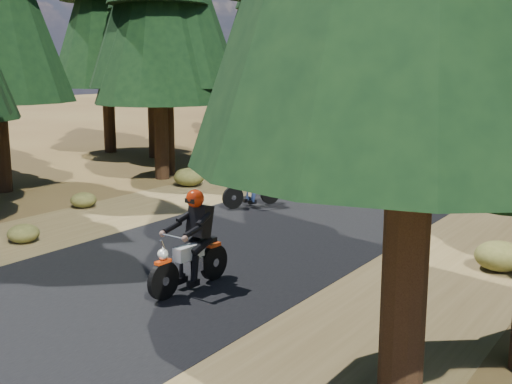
% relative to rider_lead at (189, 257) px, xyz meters
% --- Properties ---
extents(ground, '(120.00, 120.00, 0.00)m').
position_rel_rider_lead_xyz_m(ground, '(-1.01, 2.09, -0.61)').
color(ground, '#49321A').
rests_on(ground, ground).
extents(road, '(6.00, 100.00, 0.01)m').
position_rel_rider_lead_xyz_m(road, '(-1.01, 7.09, -0.60)').
color(road, black).
rests_on(road, ground).
extents(shoulder_l, '(3.20, 100.00, 0.01)m').
position_rel_rider_lead_xyz_m(shoulder_l, '(-5.61, 7.09, -0.61)').
color(shoulder_l, brown).
rests_on(shoulder_l, ground).
extents(shoulder_r, '(3.20, 100.00, 0.01)m').
position_rel_rider_lead_xyz_m(shoulder_r, '(3.59, 7.09, -0.61)').
color(shoulder_r, brown).
rests_on(shoulder_r, ground).
extents(understory_shrubs, '(16.58, 29.26, 0.68)m').
position_rel_rider_lead_xyz_m(understory_shrubs, '(-0.27, 10.02, -0.32)').
color(understory_shrubs, '#474C1E').
rests_on(understory_shrubs, ground).
extents(rider_lead, '(0.71, 2.06, 1.81)m').
position_rel_rider_lead_xyz_m(rider_lead, '(0.00, 0.00, 0.00)').
color(rider_lead, silver).
rests_on(rider_lead, road).
extents(rider_follow, '(1.31, 1.98, 1.71)m').
position_rel_rider_lead_xyz_m(rider_follow, '(-3.02, 6.32, -0.03)').
color(rider_follow, maroon).
rests_on(rider_follow, road).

